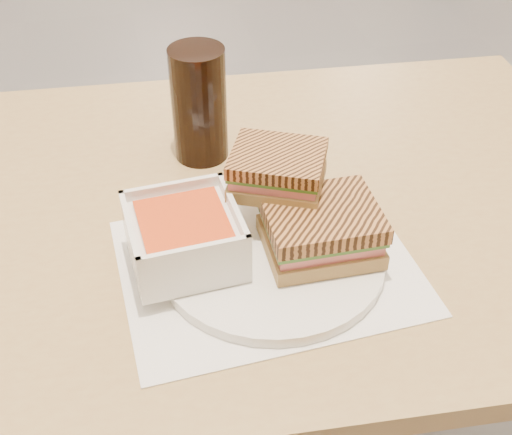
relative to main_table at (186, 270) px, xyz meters
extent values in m
cube|color=tan|center=(0.00, 0.00, 0.10)|extent=(1.25, 0.78, 0.03)
cylinder|color=tan|center=(0.57, 0.26, -0.28)|extent=(0.06, 0.06, 0.72)
cube|color=white|center=(0.08, -0.14, 0.11)|extent=(0.35, 0.28, 0.00)
cylinder|color=white|center=(0.09, -0.13, 0.12)|extent=(0.26, 0.26, 0.01)
cube|color=white|center=(-0.01, -0.12, 0.16)|extent=(0.13, 0.13, 0.05)
cube|color=#D04B1B|center=(-0.01, -0.12, 0.18)|extent=(0.10, 0.10, 0.01)
cube|color=white|center=(0.05, -0.11, 0.19)|extent=(0.02, 0.12, 0.01)
cube|color=white|center=(-0.07, -0.12, 0.19)|extent=(0.02, 0.12, 0.01)
cube|color=white|center=(-0.01, -0.06, 0.19)|extent=(0.12, 0.02, 0.01)
cube|color=white|center=(0.00, -0.17, 0.19)|extent=(0.12, 0.02, 0.01)
cube|color=#A5814C|center=(0.15, -0.13, 0.14)|extent=(0.13, 0.11, 0.02)
cube|color=#D4696A|center=(0.15, -0.13, 0.16)|extent=(0.12, 0.10, 0.01)
cube|color=#386B23|center=(0.15, -0.13, 0.17)|extent=(0.13, 0.10, 0.01)
cube|color=#A56B35|center=(0.15, -0.13, 0.18)|extent=(0.13, 0.11, 0.02)
cube|color=#A5814C|center=(0.11, -0.07, 0.19)|extent=(0.13, 0.12, 0.02)
cube|color=#D4696A|center=(0.11, -0.07, 0.20)|extent=(0.12, 0.11, 0.01)
cube|color=#386B23|center=(0.11, -0.07, 0.21)|extent=(0.13, 0.12, 0.01)
cube|color=#A56B35|center=(0.11, -0.07, 0.22)|extent=(0.13, 0.12, 0.02)
cylinder|color=black|center=(0.05, 0.11, 0.19)|extent=(0.08, 0.08, 0.16)
camera|label=1|loc=(-0.06, -0.69, 0.66)|focal=47.45mm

